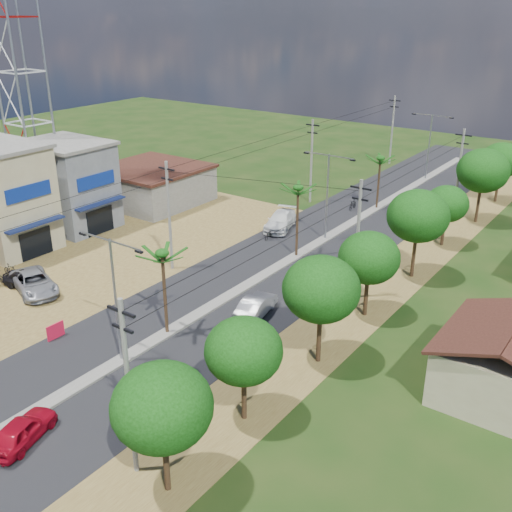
{
  "coord_description": "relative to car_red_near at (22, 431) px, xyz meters",
  "views": [
    {
      "loc": [
        24.74,
        -20.5,
        20.13
      ],
      "look_at": [
        1.18,
        12.4,
        3.0
      ],
      "focal_mm": 42.0,
      "sensor_mm": 36.0,
      "label": 1
    }
  ],
  "objects": [
    {
      "name": "median",
      "position": [
        -1.5,
        25.87,
        -0.59
      ],
      "size": [
        1.0,
        90.0,
        0.18
      ],
      "primitive_type": "cube",
      "color": "#605E56",
      "rests_on": "ground"
    },
    {
      "name": "streetlight_mid",
      "position": [
        -1.5,
        32.87,
        4.11
      ],
      "size": [
        5.1,
        0.18,
        8.0
      ],
      "color": "gray",
      "rests_on": "ground"
    },
    {
      "name": "utility_pole_w_d",
      "position": [
        -8.5,
        62.87,
        4.08
      ],
      "size": [
        1.6,
        0.24,
        9.0
      ],
      "color": "#605E56",
      "rests_on": "ground"
    },
    {
      "name": "car_parked_dark",
      "position": [
        -14.85,
        10.69,
        0.01
      ],
      "size": [
        4.25,
        2.28,
        1.37
      ],
      "primitive_type": "imported",
      "rotation": [
        0.0,
        0.0,
        1.74
      ],
      "color": "black",
      "rests_on": "ground"
    },
    {
      "name": "tree_east_f",
      "position": [
        7.7,
        37.87,
        3.21
      ],
      "size": [
        3.8,
        3.8,
        5.52
      ],
      "color": "black",
      "rests_on": "ground"
    },
    {
      "name": "car_parked_silver",
      "position": [
        -13.87,
        10.6,
        0.09
      ],
      "size": [
        6.05,
        4.27,
        1.53
      ],
      "primitive_type": "imported",
      "rotation": [
        0.0,
        0.0,
        1.22
      ],
      "color": "gray",
      "rests_on": "ground"
    },
    {
      "name": "streetlight_far",
      "position": [
        -1.5,
        57.87,
        4.11
      ],
      "size": [
        5.1,
        0.18,
        8.0
      ],
      "color": "gray",
      "rests_on": "ground"
    },
    {
      "name": "road",
      "position": [
        -1.5,
        22.87,
        -0.66
      ],
      "size": [
        12.0,
        110.0,
        0.04
      ],
      "primitive_type": "cube",
      "color": "black",
      "rests_on": "ground"
    },
    {
      "name": "utility_pole_w_c",
      "position": [
        -8.5,
        41.87,
        4.08
      ],
      "size": [
        1.6,
        0.24,
        9.0
      ],
      "color": "#605E56",
      "rests_on": "ground"
    },
    {
      "name": "palm_median_mid",
      "position": [
        -1.5,
        27.87,
        5.22
      ],
      "size": [
        2.0,
        2.0,
        6.55
      ],
      "color": "black",
      "rests_on": "ground"
    },
    {
      "name": "dirt_shoulder_east",
      "position": [
        7.0,
        22.87,
        -0.66
      ],
      "size": [
        5.0,
        90.0,
        0.03
      ],
      "primitive_type": "cube",
      "color": "brown",
      "rests_on": "ground"
    },
    {
      "name": "utility_pole_e_b",
      "position": [
        6.0,
        23.87,
        4.08
      ],
      "size": [
        1.6,
        0.24,
        9.0
      ],
      "color": "#605E56",
      "rests_on": "ground"
    },
    {
      "name": "ground",
      "position": [
        -1.5,
        7.87,
        -0.68
      ],
      "size": [
        160.0,
        160.0,
        0.0
      ],
      "primitive_type": "plane",
      "color": "black",
      "rests_on": "ground"
    },
    {
      "name": "tree_east_c",
      "position": [
        8.2,
        14.87,
        4.19
      ],
      "size": [
        4.6,
        4.6,
        6.83
      ],
      "color": "black",
      "rests_on": "ground"
    },
    {
      "name": "shophouse_cream",
      "position": [
        -23.48,
        14.87,
        3.98
      ],
      "size": [
        9.0,
        6.4,
        9.3
      ],
      "color": "tan",
      "rests_on": "ground"
    },
    {
      "name": "moto_rider_west_b",
      "position": [
        -3.45,
        42.2,
        -0.14
      ],
      "size": [
        0.65,
        1.82,
        1.07
      ],
      "primitive_type": "imported",
      "rotation": [
        0.0,
        0.0,
        0.08
      ],
      "color": "black",
      "rests_on": "ground"
    },
    {
      "name": "tree_east_e",
      "position": [
        8.1,
        29.87,
        4.41
      ],
      "size": [
        4.8,
        4.8,
        7.14
      ],
      "color": "black",
      "rests_on": "ground"
    },
    {
      "name": "tree_east_a",
      "position": [
        8.0,
        1.87,
        3.81
      ],
      "size": [
        4.4,
        4.4,
        6.37
      ],
      "color": "black",
      "rests_on": "ground"
    },
    {
      "name": "moto_rider_west_a",
      "position": [
        -5.79,
        29.97,
        -0.23
      ],
      "size": [
        0.92,
        1.78,
        0.89
      ],
      "primitive_type": "imported",
      "rotation": [
        0.0,
        0.0,
        0.2
      ],
      "color": "black",
      "rests_on": "ground"
    },
    {
      "name": "dirt_lot_west",
      "position": [
        -16.5,
        15.87,
        -0.66
      ],
      "size": [
        18.0,
        46.0,
        0.04
      ],
      "primitive_type": "cube",
      "color": "brown",
      "rests_on": "ground"
    },
    {
      "name": "tree_east_g",
      "position": [
        8.3,
        45.87,
        4.56
      ],
      "size": [
        5.0,
        5.0,
        7.38
      ],
      "color": "black",
      "rests_on": "ground"
    },
    {
      "name": "car_red_near",
      "position": [
        0.0,
        0.0,
        0.0
      ],
      "size": [
        2.68,
        4.27,
        1.36
      ],
      "primitive_type": "imported",
      "rotation": [
        0.0,
        0.0,
        3.43
      ],
      "color": "maroon",
      "rests_on": "ground"
    },
    {
      "name": "low_shed",
      "position": [
        -22.5,
        31.87,
        1.29
      ],
      "size": [
        10.4,
        10.4,
        3.95
      ],
      "color": "#605E56",
      "rests_on": "ground"
    },
    {
      "name": "car_white_far",
      "position": [
        -6.5,
        32.94,
        0.11
      ],
      "size": [
        3.74,
        5.83,
        1.57
      ],
      "primitive_type": "imported",
      "rotation": [
        0.0,
        0.0,
        0.31
      ],
      "color": "silver",
      "rests_on": "ground"
    },
    {
      "name": "tree_east_b",
      "position": [
        7.8,
        7.87,
        3.44
      ],
      "size": [
        4.0,
        4.0,
        5.83
      ],
      "color": "black",
      "rests_on": "ground"
    },
    {
      "name": "palm_median_near",
      "position": [
        -1.5,
        11.87,
        4.86
      ],
      "size": [
        2.0,
        2.0,
        6.15
      ],
      "color": "black",
      "rests_on": "ground"
    },
    {
      "name": "car_silver_mid",
      "position": [
        1.77,
        17.38,
        0.04
      ],
      "size": [
        2.36,
        4.58,
        1.44
      ],
      "primitive_type": "imported",
      "rotation": [
        0.0,
        0.0,
        3.34
      ],
      "color": "gray",
      "rests_on": "ground"
    },
    {
      "name": "moto_rider_east",
      "position": [
        3.7,
        6.24,
        -0.28
      ],
      "size": [
        0.6,
        1.54,
        0.8
      ],
      "primitive_type": "imported",
      "rotation": [
        0.0,
        0.0,
        3.1
      ],
      "color": "black",
      "rests_on": "ground"
    },
    {
      "name": "utility_pole_e_c",
      "position": [
        6.0,
        45.87,
        4.08
      ],
      "size": [
        1.6,
        0.24,
        9.0
      ],
      "color": "#605E56",
      "rests_on": "ground"
    },
    {
      "name": "shophouse_grey",
      "position": [
        -23.48,
        21.87,
        3.48
      ],
      "size": [
        9.0,
        6.4,
        8.3
      ],
      "color": "#54575D",
      "rests_on": "ground"
    },
    {
      "name": "palm_median_far",
      "position": [
        -1.5,
        43.87,
        4.58
      ],
      "size": [
        2.0,
        2.0,
        5.85
      ],
      "color": "black",
      "rests_on": "ground"
    },
    {
      "name": "tree_east_d",
      "position": [
        7.9,
        21.87,
        3.66
      ],
      "size": [
        4.2,
        4.2,
        6.13
      ],
      "color": "black",
      "rests_on": "ground"
    },
    {
      "name": "streetlight_near",
      "position": [
        -1.5,
        7.87,
        4.11
      ],
      "size": [
        5.1,
        0.18,
        8.0
      ],
      "color": "gray",
      "rests_on": "ground"
    },
    {
      "name": "tree_east_h",
      "position": [
        8.0,
        53.87,
        3.96
      ],
      "size": [
        4.4,
        4.4,
        6.52
      ],
      "color": "black",
      "rests_on": "ground"
    },
    {
      "name": "utility_pole_w_b",
      "position": [
        -8.5,
        19.87,
        4.08
      ],
      "size": [
        1.6,
        0.24,
        9.0
      ],
      "color": "#605E56",
      "rests_on": "ground"
    },
    {
      "name": "utility_pole_e_a",
      "position": [
        6.0,
        1.87,
        4.08
      ],
      "size": [
        1.6,
        0.24,
        9.0
      ],
      "color": "#605E56",
      "rests_on": "ground"
    },
    {
      "name": "telecom_tower",
      "position": [
        -28.5,
        21.87,
        18.44
      ],
      "size": [
        3.8,
        3.8,
        43.0
      ],
      "color": "gray",
      "rests_on": "ground"
    },
    {
      "name": "roadside_sign",
      "position": [
        -7.0,
        7.26,
        -0.14
      ],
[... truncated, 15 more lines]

